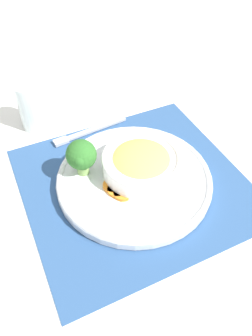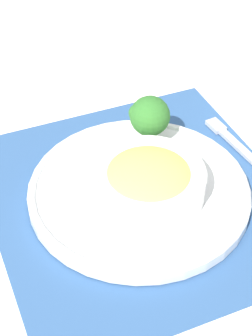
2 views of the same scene
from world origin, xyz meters
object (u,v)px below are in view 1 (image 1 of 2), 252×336
object	(u,v)px
broccoli_floret	(81,155)
fork	(84,133)
bowl	(141,163)
water_glass	(34,108)

from	to	relation	value
broccoli_floret	fork	size ratio (longest dim) A/B	0.43
bowl	broccoli_floret	world-z (taller)	broccoli_floret
broccoli_floret	fork	world-z (taller)	broccoli_floret
bowl	water_glass	world-z (taller)	water_glass
bowl	fork	world-z (taller)	bowl
water_glass	fork	bearing A→B (deg)	-130.15
water_glass	fork	world-z (taller)	water_glass
bowl	fork	xyz separation A→B (m)	(0.17, 0.07, -0.04)
broccoli_floret	fork	bearing A→B (deg)	-16.52
bowl	water_glass	distance (m)	0.30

